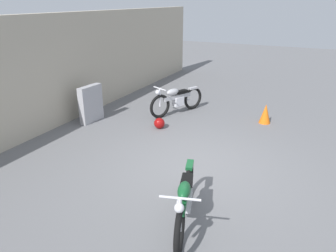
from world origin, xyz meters
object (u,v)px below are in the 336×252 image
traffic_cone (265,114)px  motorcycle_green (185,199)px  motorcycle_silver (177,100)px  helmet (159,123)px  stone_marker (91,104)px

traffic_cone → motorcycle_green: bearing=176.3°
traffic_cone → motorcycle_silver: size_ratio=0.29×
helmet → stone_marker: bearing=100.1°
helmet → motorcycle_silver: 1.36m
stone_marker → motorcycle_silver: bearing=-48.6°
stone_marker → helmet: size_ratio=3.53×
traffic_cone → motorcycle_green: 5.03m
stone_marker → motorcycle_green: size_ratio=0.54×
helmet → motorcycle_green: bearing=-146.9°
stone_marker → traffic_cone: (2.03, -4.50, -0.25)m
stone_marker → traffic_cone: size_ratio=1.90×
motorcycle_silver → stone_marker: bearing=-23.3°
stone_marker → traffic_cone: 4.94m
helmet → motorcycle_silver: size_ratio=0.16×
stone_marker → helmet: bearing=-79.9°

